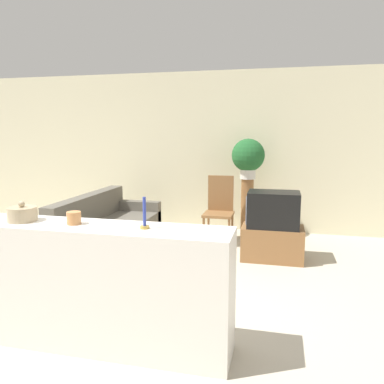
% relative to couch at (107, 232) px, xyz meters
% --- Properties ---
extents(ground_plane, '(14.00, 14.00, 0.00)m').
position_rel_couch_xyz_m(ground_plane, '(0.79, -1.79, -0.28)').
color(ground_plane, beige).
extents(wall_back, '(9.00, 0.06, 2.70)m').
position_rel_couch_xyz_m(wall_back, '(0.79, 1.64, 1.07)').
color(wall_back, beige).
rests_on(wall_back, ground_plane).
extents(couch, '(0.87, 1.97, 0.80)m').
position_rel_couch_xyz_m(couch, '(0.00, 0.00, 0.00)').
color(couch, '#605B51').
rests_on(couch, ground_plane).
extents(tv_stand, '(0.80, 0.47, 0.45)m').
position_rel_couch_xyz_m(tv_stand, '(2.30, 0.15, -0.05)').
color(tv_stand, olive).
rests_on(tv_stand, ground_plane).
extents(television, '(0.68, 0.45, 0.47)m').
position_rel_couch_xyz_m(television, '(2.30, 0.15, 0.40)').
color(television, black).
rests_on(television, tv_stand).
extents(wooden_chair, '(0.44, 0.44, 1.02)m').
position_rel_couch_xyz_m(wooden_chair, '(1.48, 0.82, 0.27)').
color(wooden_chair, olive).
rests_on(wooden_chair, ground_plane).
extents(plant_stand, '(0.20, 0.20, 0.95)m').
position_rel_couch_xyz_m(plant_stand, '(1.87, 1.17, 0.20)').
color(plant_stand, olive).
rests_on(plant_stand, ground_plane).
extents(potted_plant, '(0.52, 0.52, 0.63)m').
position_rel_couch_xyz_m(potted_plant, '(1.87, 1.17, 1.03)').
color(potted_plant, white).
rests_on(potted_plant, plant_stand).
extents(foreground_counter, '(2.56, 0.44, 0.97)m').
position_rel_couch_xyz_m(foreground_counter, '(0.79, -2.23, 0.21)').
color(foreground_counter, white).
rests_on(foreground_counter, ground_plane).
extents(decorative_bowl, '(0.23, 0.23, 0.16)m').
position_rel_couch_xyz_m(decorative_bowl, '(0.37, -2.23, 0.76)').
color(decorative_bowl, tan).
rests_on(decorative_bowl, foreground_counter).
extents(candle_jar, '(0.11, 0.11, 0.10)m').
position_rel_couch_xyz_m(candle_jar, '(0.83, -2.23, 0.75)').
color(candle_jar, '#C6844C').
rests_on(candle_jar, foreground_counter).
extents(candlestick, '(0.07, 0.07, 0.24)m').
position_rel_couch_xyz_m(candlestick, '(1.41, -2.23, 0.77)').
color(candlestick, '#B7933D').
rests_on(candlestick, foreground_counter).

